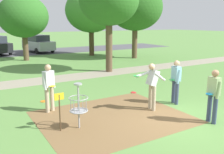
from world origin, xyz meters
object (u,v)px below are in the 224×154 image
Objects in this scene: player_waiting_left at (152,83)px; frisbee_by_tee at (133,92)px; tree_mid_left at (109,0)px; tree_mid_right at (135,8)px; tree_near_right at (91,11)px; parked_car_center_right at (38,44)px; tree_near_left at (23,16)px; player_throwing at (176,79)px; player_waiting_right at (49,85)px; frisbee_near_basket at (44,101)px; player_foreground_watching at (213,93)px; disc_golf_basket at (77,104)px.

frisbee_by_tee is at bearing 70.43° from player_waiting_left.
tree_mid_right is at bearing 39.26° from tree_mid_left.
tree_near_right is 7.25m from parked_car_center_right.
tree_near_left is 8.58m from tree_mid_left.
tree_mid_left is at bearing 71.46° from player_waiting_left.
player_throwing is at bearing -90.21° from parked_car_center_right.
frisbee_near_basket is (0.12, 1.25, -0.96)m from player_waiting_right.
tree_near_left reaches higher than player_throwing.
tree_mid_right reaches higher than tree_mid_left.
frisbee_by_tee is at bearing 103.05° from player_throwing.
player_foreground_watching is 17.61m from tree_near_right.
frisbee_by_tee is 6.79m from tree_mid_left.
frisbee_by_tee is (3.99, 0.42, -0.96)m from player_waiting_right.
player_throwing is at bearing -20.35° from player_waiting_right.
player_waiting_left is 4.41m from frisbee_near_basket.
disc_golf_basket is 0.81× the size of player_waiting_left.
tree_mid_left is (1.11, 6.95, 3.49)m from player_throwing.
player_waiting_left is 0.32× the size of tree_near_left.
tree_near_left is at bearing 83.07° from disc_golf_basket.
parked_car_center_right is at bearing 75.57° from frisbee_near_basket.
player_waiting_left is at bearing -108.54° from tree_mid_left.
player_waiting_left and player_waiting_right have the same top height.
disc_golf_basket is 0.81× the size of player_foreground_watching.
tree_near_right is (8.26, 13.16, 3.24)m from player_waiting_right.
tree_mid_right is (6.70, 9.05, 4.37)m from frisbee_by_tee.
tree_mid_right reaches higher than player_waiting_left.
disc_golf_basket is 20.71m from parked_car_center_right.
player_waiting_right is 0.27× the size of tree_mid_right.
tree_near_right reaches higher than tree_mid_left.
tree_mid_right is 1.42× the size of parked_car_center_right.
tree_mid_right is at bearing 37.88° from frisbee_near_basket.
player_waiting_right is 6.61× the size of frisbee_near_basket.
frisbee_by_tee is 0.05× the size of tree_near_left.
tree_mid_left reaches higher than disc_golf_basket.
frisbee_near_basket is 8.12m from tree_mid_left.
tree_mid_left reaches higher than player_foreground_watching.
tree_near_left reaches higher than parked_car_center_right.
disc_golf_basket is 4.22m from player_throwing.
player_waiting_right is (-4.47, 1.66, 0.00)m from player_throwing.
tree_near_left is at bearing 114.28° from tree_mid_left.
frisbee_by_tee is at bearing 6.03° from player_waiting_right.
disc_golf_basket is 0.81× the size of player_throwing.
player_throwing is at bearing -80.74° from tree_near_left.
player_throwing is 1.00× the size of player_waiting_left.
tree_mid_left reaches higher than frisbee_by_tee.
player_waiting_left is at bearing -123.70° from tree_mid_right.
player_throwing is 15.16m from tree_near_left.
disc_golf_basket is 0.22× the size of tree_near_right.
player_foreground_watching is 17.04m from tree_near_left.
player_waiting_left is at bearing -43.82° from frisbee_near_basket.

